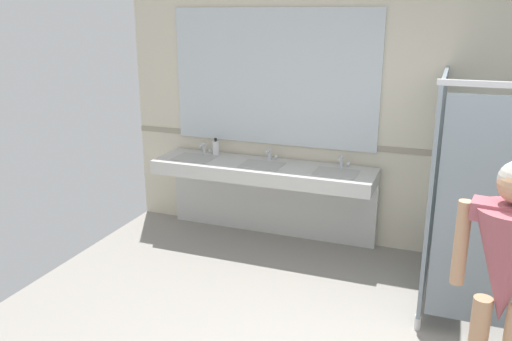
# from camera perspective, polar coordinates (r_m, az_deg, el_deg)

# --- Properties ---
(wall_back) EXTENTS (7.18, 0.12, 2.63)m
(wall_back) POSITION_cam_1_polar(r_m,az_deg,el_deg) (5.38, 22.21, 4.34)
(wall_back) COLOR beige
(wall_back) RESTS_ON ground_plane
(wall_back_tile_band) EXTENTS (7.18, 0.01, 0.06)m
(wall_back_tile_band) POSITION_cam_1_polar(r_m,az_deg,el_deg) (5.37, 21.91, 1.42)
(wall_back_tile_band) COLOR #9E937F
(wall_back_tile_band) RESTS_ON wall_back
(vanity_counter) EXTENTS (2.31, 0.60, 0.97)m
(vanity_counter) POSITION_cam_1_polar(r_m,az_deg,el_deg) (5.57, 1.04, -1.27)
(vanity_counter) COLOR silver
(vanity_counter) RESTS_ON ground_plane
(mirror_panel) EXTENTS (2.21, 0.02, 1.40)m
(mirror_panel) POSITION_cam_1_polar(r_m,az_deg,el_deg) (5.54, 1.87, 9.97)
(mirror_panel) COLOR silver
(mirror_panel) RESTS_ON wall_back
(person_standing) EXTENTS (0.56, 0.45, 1.62)m
(person_standing) POSITION_cam_1_polar(r_m,az_deg,el_deg) (3.25, 25.42, -9.28)
(person_standing) COLOR tan
(person_standing) RESTS_ON ground_plane
(soap_dispenser) EXTENTS (0.07, 0.07, 0.19)m
(soap_dispenser) POSITION_cam_1_polar(r_m,az_deg,el_deg) (5.79, -4.37, 2.48)
(soap_dispenser) COLOR white
(soap_dispenser) RESTS_ON vanity_counter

